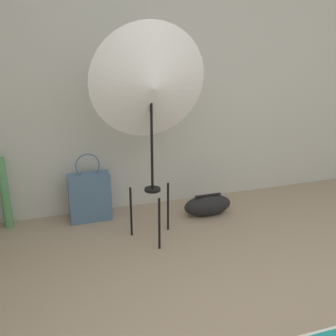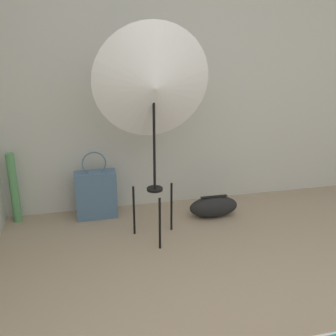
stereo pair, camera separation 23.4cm
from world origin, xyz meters
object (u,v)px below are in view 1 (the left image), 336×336
Objects in this scene: photo_umbrella at (151,86)px; tote_bag at (90,197)px; duffel_bag at (208,205)px; paper_roll at (5,193)px.

tote_bag is (-0.48, 0.52, -1.09)m from photo_umbrella.
tote_bag is 1.38× the size of duffel_bag.
photo_umbrella is at bearing -26.34° from paper_roll.
paper_roll is (-0.75, 0.08, 0.10)m from tote_bag.
photo_umbrella is 1.69m from paper_roll.
duffel_bag is 1.91m from paper_roll.
paper_roll reaches higher than tote_bag.
duffel_bag is (0.64, 0.27, -1.22)m from photo_umbrella.
paper_roll is (-1.23, 0.61, -0.99)m from photo_umbrella.
duffel_bag is at bearing -10.17° from paper_roll.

